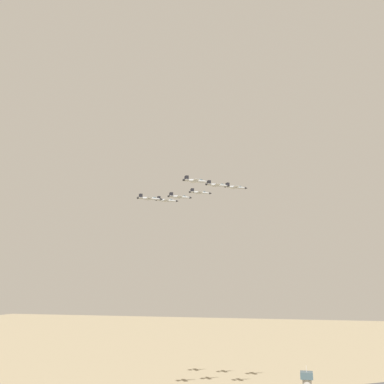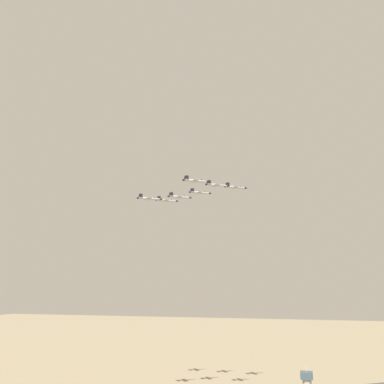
{
  "view_description": "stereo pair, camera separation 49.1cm",
  "coord_description": "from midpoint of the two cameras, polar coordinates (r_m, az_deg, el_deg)",
  "views": [
    {
      "loc": [
        38.43,
        -260.28,
        65.65
      ],
      "look_at": [
        -22.33,
        -26.56,
        117.3
      ],
      "focal_mm": 40.19,
      "sensor_mm": 36.0,
      "label": 1
    },
    {
      "loc": [
        38.9,
        -260.16,
        65.65
      ],
      "look_at": [
        -22.33,
        -26.56,
        117.3
      ],
      "focal_mm": 40.19,
      "sensor_mm": 36.0,
      "label": 2
    }
  ],
  "objects": [
    {
      "name": "jet_trailing",
      "position": [
        239.63,
        -5.6,
        -0.86
      ],
      "size": [
        13.39,
        9.74,
        3.12
      ],
      "rotation": [
        0.0,
        0.0,
        0.55
      ],
      "color": "#9EA3A8"
    },
    {
      "name": "jet_right_outer",
      "position": [
        217.19,
        0.57,
        1.5
      ],
      "size": [
        13.13,
        9.6,
        3.07
      ],
      "rotation": [
        0.0,
        0.0,
        0.56
      ],
      "color": "#9EA3A8"
    },
    {
      "name": "jet_left_outer",
      "position": [
        272.77,
        -3.32,
        -1.12
      ],
      "size": [
        13.64,
        9.98,
        3.19
      ],
      "rotation": [
        0.0,
        0.0,
        0.56
      ],
      "color": "#9EA3A8"
    },
    {
      "name": "jet_right_wingman",
      "position": [
        236.96,
        3.44,
        0.94
      ],
      "size": [
        13.07,
        9.45,
        3.04
      ],
      "rotation": [
        0.0,
        0.0,
        0.55
      ],
      "color": "#9EA3A8"
    },
    {
      "name": "jet_slot_rear",
      "position": [
        244.16,
        -1.6,
        -0.65
      ],
      "size": [
        13.1,
        9.99,
        3.09
      ],
      "rotation": [
        0.0,
        0.0,
        0.59
      ],
      "color": "#9EA3A8"
    },
    {
      "name": "jet_left_wingman",
      "position": [
        264.41,
        1.13,
        -0.07
      ],
      "size": [
        13.39,
        9.66,
        3.12
      ],
      "rotation": [
        0.0,
        0.0,
        0.55
      ],
      "color": "#9EA3A8"
    },
    {
      "name": "jet_lead",
      "position": [
        257.44,
        5.86,
        0.64
      ],
      "size": [
        13.62,
        10.19,
        3.2
      ],
      "rotation": [
        0.0,
        0.0,
        0.57
      ],
      "color": "#9EA3A8"
    }
  ]
}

